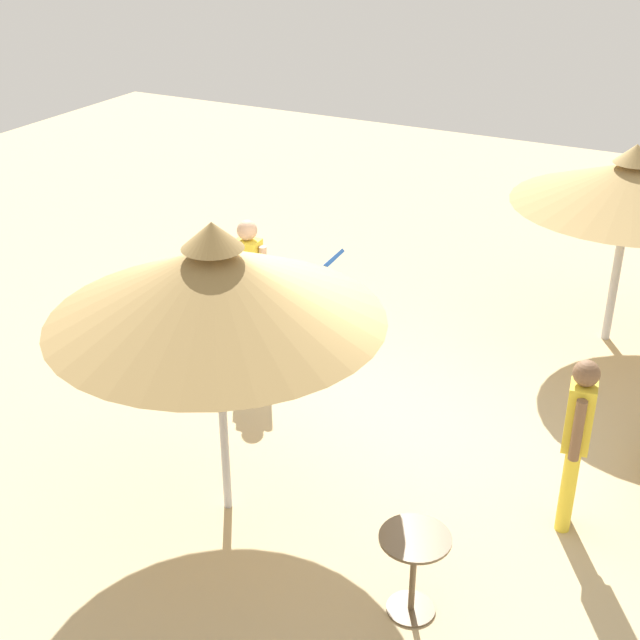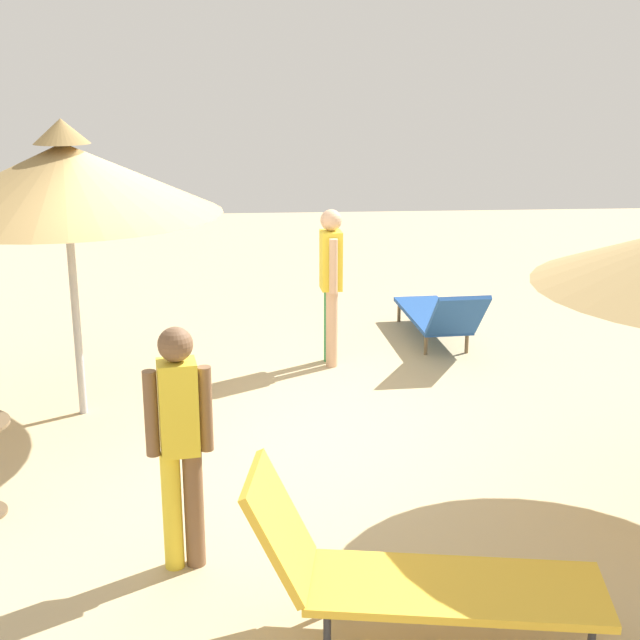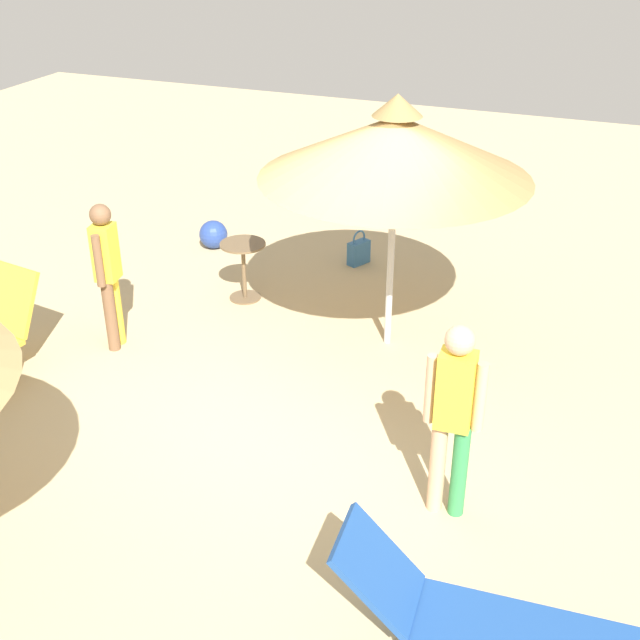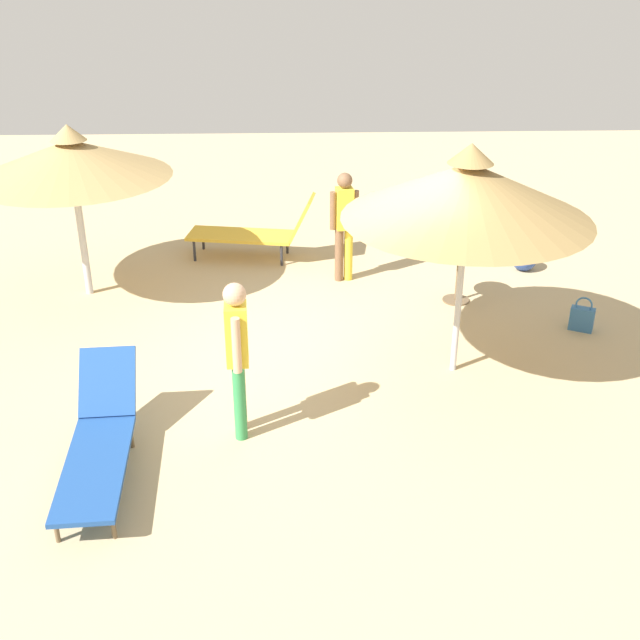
% 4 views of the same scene
% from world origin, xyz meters
% --- Properties ---
extents(ground, '(24.00, 24.00, 0.10)m').
position_xyz_m(ground, '(0.00, 0.00, -0.05)').
color(ground, tan).
extents(parasol_umbrella_near_right, '(2.79, 2.79, 2.77)m').
position_xyz_m(parasol_umbrella_near_right, '(1.38, -0.41, 2.24)').
color(parasol_umbrella_near_right, '#B2B2B7').
rests_on(parasol_umbrella_near_right, ground).
extents(lounge_chair_back, '(0.72, 2.19, 0.85)m').
position_xyz_m(lounge_chair_back, '(-2.44, -2.27, 0.36)').
color(lounge_chair_back, '#1E478C').
rests_on(lounge_chair_back, ground).
extents(person_standing_center, '(0.23, 0.47, 1.73)m').
position_xyz_m(person_standing_center, '(-1.11, -1.68, 1.00)').
color(person_standing_center, '#338C4C').
rests_on(person_standing_center, ground).
extents(person_standing_far_right, '(0.43, 0.26, 1.66)m').
position_xyz_m(person_standing_far_right, '(0.22, 2.37, 0.94)').
color(person_standing_far_right, yellow).
rests_on(person_standing_far_right, ground).
extents(handbag, '(0.34, 0.27, 0.48)m').
position_xyz_m(handbag, '(3.28, 0.58, 0.18)').
color(handbag, '#336699').
rests_on(handbag, ground).
extents(side_table_round, '(0.55, 0.55, 0.74)m').
position_xyz_m(side_table_round, '(1.79, 1.55, 0.50)').
color(side_table_round, brown).
rests_on(side_table_round, ground).
extents(beach_ball, '(0.40, 0.40, 0.40)m').
position_xyz_m(beach_ball, '(3.05, 2.65, 0.20)').
color(beach_ball, navy).
rests_on(beach_ball, ground).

